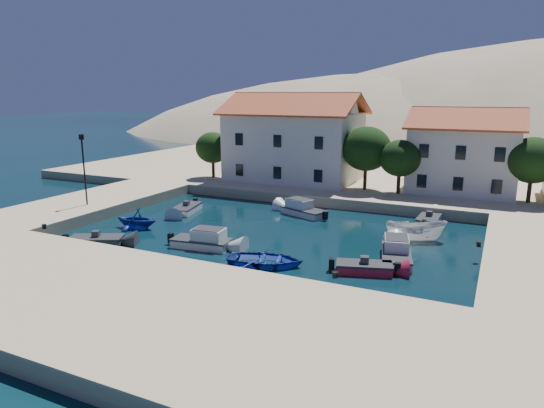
% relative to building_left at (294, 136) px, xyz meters
% --- Properties ---
extents(ground, '(400.00, 400.00, 0.00)m').
position_rel_building_left_xyz_m(ground, '(6.00, -28.00, -5.94)').
color(ground, black).
rests_on(ground, ground).
extents(quay_south, '(52.00, 12.00, 1.00)m').
position_rel_building_left_xyz_m(quay_south, '(6.00, -34.00, -5.44)').
color(quay_south, '#D0B68E').
rests_on(quay_south, ground).
extents(quay_west, '(8.00, 20.00, 1.00)m').
position_rel_building_left_xyz_m(quay_west, '(-13.00, -18.00, -5.44)').
color(quay_west, '#D0B68E').
rests_on(quay_west, ground).
extents(quay_north, '(80.00, 36.00, 1.00)m').
position_rel_building_left_xyz_m(quay_north, '(8.00, 10.00, -5.44)').
color(quay_north, '#D0B68E').
rests_on(quay_north, ground).
extents(hills, '(254.00, 176.00, 99.00)m').
position_rel_building_left_xyz_m(hills, '(26.64, 95.62, -29.34)').
color(hills, '#9C8E69').
rests_on(hills, ground).
extents(building_left, '(14.70, 9.45, 9.70)m').
position_rel_building_left_xyz_m(building_left, '(0.00, 0.00, 0.00)').
color(building_left, beige).
rests_on(building_left, quay_north).
extents(building_mid, '(10.50, 8.40, 8.30)m').
position_rel_building_left_xyz_m(building_mid, '(18.00, 1.00, -0.71)').
color(building_mid, beige).
rests_on(building_mid, quay_north).
extents(trees, '(37.30, 5.30, 6.45)m').
position_rel_building_left_xyz_m(trees, '(10.51, -2.54, -1.10)').
color(trees, '#382314').
rests_on(trees, quay_north).
extents(lamppost, '(0.35, 0.25, 6.22)m').
position_rel_building_left_xyz_m(lamppost, '(-11.50, -20.00, -1.18)').
color(lamppost, black).
rests_on(lamppost, quay_west).
extents(bollards, '(29.36, 9.56, 0.30)m').
position_rel_building_left_xyz_m(bollards, '(8.80, -24.13, -4.79)').
color(bollards, black).
rests_on(bollards, ground).
extents(motorboat_grey_sw, '(4.08, 3.16, 1.25)m').
position_rel_building_left_xyz_m(motorboat_grey_sw, '(-4.35, -26.11, -5.64)').
color(motorboat_grey_sw, '#303134').
rests_on(motorboat_grey_sw, ground).
extents(cabin_cruiser_south, '(4.41, 2.32, 1.60)m').
position_rel_building_left_xyz_m(cabin_cruiser_south, '(2.80, -23.28, -5.46)').
color(cabin_cruiser_south, silver).
rests_on(cabin_cruiser_south, ground).
extents(rowboat_south, '(5.57, 4.58, 1.01)m').
position_rel_building_left_xyz_m(rowboat_south, '(8.55, -24.63, -5.94)').
color(rowboat_south, navy).
rests_on(rowboat_south, ground).
extents(motorboat_red_se, '(3.67, 2.45, 1.25)m').
position_rel_building_left_xyz_m(motorboat_red_se, '(14.56, -23.21, -5.64)').
color(motorboat_red_se, maroon).
rests_on(motorboat_red_se, ground).
extents(cabin_cruiser_east, '(2.84, 4.86, 1.60)m').
position_rel_building_left_xyz_m(cabin_cruiser_east, '(15.88, -20.17, -5.46)').
color(cabin_cruiser_east, silver).
rests_on(cabin_cruiser_east, ground).
extents(boat_east, '(4.77, 3.09, 1.72)m').
position_rel_building_left_xyz_m(boat_east, '(16.27, -15.04, -5.94)').
color(boat_east, silver).
rests_on(boat_east, ground).
extents(motorboat_white_ne, '(1.80, 3.63, 1.25)m').
position_rel_building_left_xyz_m(motorboat_white_ne, '(16.45, -9.57, -5.64)').
color(motorboat_white_ne, silver).
rests_on(motorboat_white_ne, ground).
extents(rowboat_west, '(3.88, 3.47, 1.84)m').
position_rel_building_left_xyz_m(rowboat_west, '(-4.76, -21.34, -5.94)').
color(rowboat_west, navy).
rests_on(rowboat_west, ground).
extents(motorboat_white_west, '(2.56, 4.16, 1.25)m').
position_rel_building_left_xyz_m(motorboat_white_west, '(-4.28, -15.13, -5.64)').
color(motorboat_white_west, silver).
rests_on(motorboat_white_west, ground).
extents(cabin_cruiser_north, '(4.62, 3.21, 1.60)m').
position_rel_building_left_xyz_m(cabin_cruiser_north, '(5.93, -11.59, -5.46)').
color(cabin_cruiser_north, silver).
rests_on(cabin_cruiser_north, ground).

